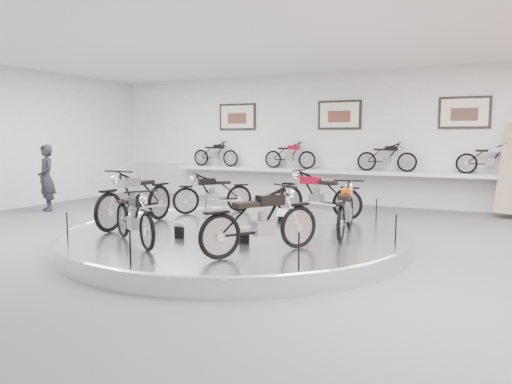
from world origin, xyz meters
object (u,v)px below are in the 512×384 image
at_px(bike_a, 346,208).
at_px(bike_c, 213,193).
at_px(bike_e, 134,216).
at_px(bike_f, 261,220).
at_px(bike_b, 317,194).
at_px(shelf, 336,172).
at_px(visitor, 46,178).
at_px(display_platform, 235,238).
at_px(bike_d, 136,197).

bearing_deg(bike_a, bike_c, 61.95).
bearing_deg(bike_e, bike_f, 39.67).
bearing_deg(bike_c, bike_a, 114.29).
height_order(bike_b, bike_e, bike_b).
relative_size(shelf, bike_b, 6.25).
distance_m(bike_b, visitor, 7.67).
relative_size(bike_b, bike_c, 1.10).
bearing_deg(bike_e, display_platform, 95.11).
height_order(display_platform, bike_b, bike_b).
height_order(display_platform, bike_d, bike_d).
bearing_deg(visitor, bike_e, -4.61).
bearing_deg(bike_f, bike_b, 37.89).
height_order(bike_b, visitor, visitor).
height_order(bike_a, bike_b, bike_b).
bearing_deg(bike_f, bike_c, 73.04).
distance_m(display_platform, visitor, 6.98).
relative_size(bike_f, visitor, 0.95).
height_order(display_platform, bike_a, bike_a).
relative_size(bike_a, bike_c, 1.02).
bearing_deg(bike_b, bike_d, 48.15).
height_order(bike_f, visitor, visitor).
distance_m(display_platform, bike_e, 2.09).
xyz_separation_m(bike_d, bike_e, (1.07, -1.34, -0.10)).
distance_m(bike_c, visitor, 5.29).
distance_m(bike_a, bike_d, 4.08).
distance_m(bike_e, bike_f, 2.19).
xyz_separation_m(bike_f, visitor, (-8.01, 3.10, 0.10)).
xyz_separation_m(display_platform, bike_b, (0.90, 2.09, 0.67)).
bearing_deg(bike_b, bike_e, 71.84).
xyz_separation_m(bike_b, bike_f, (0.35, -3.59, -0.00)).
bearing_deg(bike_c, bike_d, 29.51).
bearing_deg(visitor, bike_b, 29.08).
bearing_deg(shelf, visitor, -144.62).
height_order(bike_a, bike_f, bike_f).
bearing_deg(bike_a, bike_e, 118.59).
relative_size(bike_c, bike_e, 1.02).
relative_size(bike_c, visitor, 0.87).
distance_m(shelf, bike_f, 8.00).
bearing_deg(bike_c, bike_f, 84.13).
bearing_deg(bike_a, display_platform, 94.06).
bearing_deg(bike_e, bike_c, 131.54).
relative_size(shelf, bike_f, 6.28).
bearing_deg(display_platform, bike_c, 131.57).
bearing_deg(bike_b, bike_c, 17.25).
bearing_deg(bike_d, bike_e, 38.30).
bearing_deg(visitor, bike_a, 18.03).
xyz_separation_m(display_platform, bike_c, (-1.47, 1.66, 0.62)).
bearing_deg(shelf, bike_d, -106.20).
distance_m(bike_a, visitor, 8.82).
relative_size(shelf, bike_c, 6.90).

